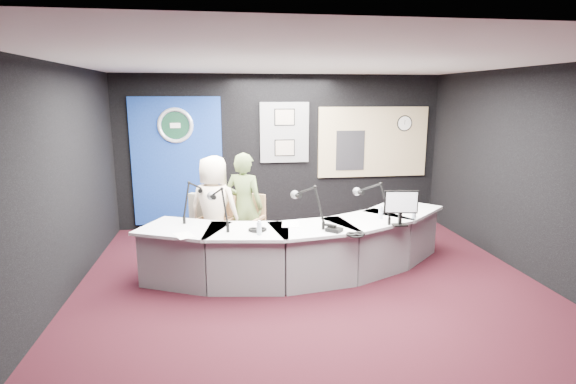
{
  "coord_description": "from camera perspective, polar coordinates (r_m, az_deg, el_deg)",
  "views": [
    {
      "loc": [
        -1.08,
        -5.25,
        2.42
      ],
      "look_at": [
        -0.2,
        0.8,
        1.1
      ],
      "focal_mm": 28.0,
      "sensor_mm": 36.0,
      "label": 1
    }
  ],
  "objects": [
    {
      "name": "ground",
      "position": [
        5.88,
        3.12,
        -12.14
      ],
      "size": [
        6.0,
        6.0,
        0.0
      ],
      "primitive_type": "plane",
      "color": "black",
      "rests_on": "ground"
    },
    {
      "name": "ceiling",
      "position": [
        5.37,
        3.48,
        16.22
      ],
      "size": [
        6.0,
        6.0,
        0.02
      ],
      "primitive_type": "cube",
      "color": "silver",
      "rests_on": "ground"
    },
    {
      "name": "wall_back",
      "position": [
        8.38,
        -0.81,
        5.19
      ],
      "size": [
        6.0,
        0.02,
        2.8
      ],
      "primitive_type": "cube",
      "color": "black",
      "rests_on": "ground"
    },
    {
      "name": "wall_front",
      "position": [
        2.69,
        16.32,
        -10.54
      ],
      "size": [
        6.0,
        0.02,
        2.8
      ],
      "primitive_type": "cube",
      "color": "black",
      "rests_on": "ground"
    },
    {
      "name": "wall_left",
      "position": [
        5.68,
        -27.87,
        0.42
      ],
      "size": [
        0.02,
        6.0,
        2.8
      ],
      "primitive_type": "cube",
      "color": "black",
      "rests_on": "ground"
    },
    {
      "name": "wall_right",
      "position": [
        6.73,
        29.22,
        1.9
      ],
      "size": [
        0.02,
        6.0,
        2.8
      ],
      "primitive_type": "cube",
      "color": "black",
      "rests_on": "ground"
    },
    {
      "name": "broadcast_desk",
      "position": [
        6.23,
        1.71,
        -6.97
      ],
      "size": [
        4.5,
        1.9,
        0.75
      ],
      "primitive_type": null,
      "color": "silver",
      "rests_on": "ground"
    },
    {
      "name": "backdrop_panel",
      "position": [
        8.34,
        -13.86,
        3.76
      ],
      "size": [
        1.6,
        0.05,
        2.3
      ],
      "primitive_type": "cube",
      "color": "navy",
      "rests_on": "wall_back"
    },
    {
      "name": "agency_seal",
      "position": [
        8.24,
        -14.12,
        8.2
      ],
      "size": [
        0.63,
        0.07,
        0.63
      ],
      "primitive_type": "torus",
      "rotation": [
        1.57,
        0.0,
        0.0
      ],
      "color": "silver",
      "rests_on": "backdrop_panel"
    },
    {
      "name": "seal_center",
      "position": [
        8.24,
        -14.12,
        8.2
      ],
      "size": [
        0.48,
        0.01,
        0.48
      ],
      "primitive_type": "cylinder",
      "rotation": [
        1.57,
        0.0,
        0.0
      ],
      "color": "#0E3320",
      "rests_on": "backdrop_panel"
    },
    {
      "name": "pinboard",
      "position": [
        8.32,
        -0.45,
        7.56
      ],
      "size": [
        0.9,
        0.04,
        1.1
      ],
      "primitive_type": "cube",
      "color": "slate",
      "rests_on": "wall_back"
    },
    {
      "name": "framed_photo_upper",
      "position": [
        8.28,
        -0.42,
        9.48
      ],
      "size": [
        0.34,
        0.02,
        0.27
      ],
      "primitive_type": "cube",
      "color": "gray",
      "rests_on": "pinboard"
    },
    {
      "name": "framed_photo_lower",
      "position": [
        8.32,
        -0.42,
        5.62
      ],
      "size": [
        0.34,
        0.02,
        0.27
      ],
      "primitive_type": "cube",
      "color": "gray",
      "rests_on": "pinboard"
    },
    {
      "name": "booth_window_frame",
      "position": [
        8.74,
        10.74,
        6.25
      ],
      "size": [
        2.12,
        0.06,
        1.32
      ],
      "primitive_type": "cube",
      "color": "tan",
      "rests_on": "wall_back"
    },
    {
      "name": "booth_glow",
      "position": [
        8.73,
        10.76,
        6.24
      ],
      "size": [
        2.0,
        0.02,
        1.2
      ],
      "primitive_type": "cube",
      "color": "#F6DF9B",
      "rests_on": "booth_window_frame"
    },
    {
      "name": "equipment_rack",
      "position": [
        8.59,
        7.91,
        5.24
      ],
      "size": [
        0.55,
        0.02,
        0.75
      ],
      "primitive_type": "cube",
      "color": "black",
      "rests_on": "booth_window_frame"
    },
    {
      "name": "wall_clock",
      "position": [
        8.89,
        14.59,
        8.44
      ],
      "size": [
        0.28,
        0.01,
        0.28
      ],
      "primitive_type": "cylinder",
      "rotation": [
        1.57,
        0.0,
        0.0
      ],
      "color": "white",
      "rests_on": "booth_window_frame"
    },
    {
      "name": "armchair_left",
      "position": [
        6.74,
        -9.28,
        -4.71
      ],
      "size": [
        0.74,
        0.74,
        0.96
      ],
      "primitive_type": null,
      "rotation": [
        0.0,
        0.0,
        -0.54
      ],
      "color": "#A4744B",
      "rests_on": "ground"
    },
    {
      "name": "armchair_right",
      "position": [
        6.77,
        -5.52,
        -4.43
      ],
      "size": [
        0.76,
        0.76,
        0.98
      ],
      "primitive_type": null,
      "rotation": [
        0.0,
        0.0,
        -0.54
      ],
      "color": "#A4744B",
      "rests_on": "ground"
    },
    {
      "name": "draped_jacket",
      "position": [
        6.91,
        -10.52,
        -3.13
      ],
      "size": [
        0.48,
        0.34,
        0.7
      ],
      "primitive_type": "cube",
      "rotation": [
        0.0,
        0.0,
        -0.54
      ],
      "color": "gray",
      "rests_on": "armchair_left"
    },
    {
      "name": "person_man",
      "position": [
        6.65,
        -9.37,
        -2.17
      ],
      "size": [
        0.91,
        0.77,
        1.58
      ],
      "primitive_type": "imported",
      "rotation": [
        0.0,
        0.0,
        2.74
      ],
      "color": "#FFE8CB",
      "rests_on": "ground"
    },
    {
      "name": "person_woman",
      "position": [
        6.69,
        -5.57,
        -1.84
      ],
      "size": [
        0.7,
        0.61,
        1.61
      ],
      "primitive_type": "imported",
      "rotation": [
        0.0,
        0.0,
        2.66
      ],
      "color": "#596F3A",
      "rests_on": "ground"
    },
    {
      "name": "computer_monitor",
      "position": [
        5.99,
        14.14,
        -1.22
      ],
      "size": [
        0.42,
        0.09,
        0.29
      ],
      "primitive_type": "cube",
      "rotation": [
        0.0,
        0.0,
        -0.14
      ],
      "color": "black",
      "rests_on": "broadcast_desk"
    },
    {
      "name": "desk_phone",
      "position": [
        5.66,
        5.89,
        -4.76
      ],
      "size": [
        0.24,
        0.23,
        0.05
      ],
      "primitive_type": "cube",
      "rotation": [
        0.0,
        0.0,
        -0.72
      ],
      "color": "black",
      "rests_on": "broadcast_desk"
    },
    {
      "name": "headphones_near",
      "position": [
        5.54,
        8.57,
        -5.31
      ],
      "size": [
        0.23,
        0.23,
        0.04
      ],
      "primitive_type": "torus",
      "color": "black",
      "rests_on": "broadcast_desk"
    },
    {
      "name": "headphones_far",
      "position": [
        5.67,
        -3.9,
        -4.77
      ],
      "size": [
        0.23,
        0.23,
        0.04
      ],
      "primitive_type": "torus",
      "color": "black",
      "rests_on": "broadcast_desk"
    },
    {
      "name": "paper_stack",
      "position": [
        5.63,
        -13.06,
        -5.38
      ],
      "size": [
        0.3,
        0.34,
        0.0
      ],
      "primitive_type": "cube",
      "rotation": [
        0.0,
        0.0,
        0.42
      ],
      "color": "white",
      "rests_on": "broadcast_desk"
    },
    {
      "name": "notepad",
      "position": [
        5.96,
        0.34,
        -4.07
      ],
      "size": [
        0.27,
        0.35,
        0.0
      ],
      "primitive_type": "cube",
      "rotation": [
        0.0,
        0.0,
        -0.15
      ],
      "color": "white",
      "rests_on": "broadcast_desk"
    },
    {
      "name": "boom_mic_a",
      "position": [
        6.33,
        -11.85,
        -0.58
      ],
      "size": [
        0.36,
        0.69,
        0.6
      ],
      "primitive_type": null,
      "color": "black",
      "rests_on": "broadcast_desk"
    },
    {
      "name": "boom_mic_b",
      "position": [
        5.87,
        -8.76,
        -1.46
      ],
      "size": [
        0.33,
        0.71,
        0.6
      ],
      "primitive_type": null,
      "color": "black",
      "rests_on": "broadcast_desk"
    },
    {
      "name": "boom_mic_c",
      "position": [
        5.9,
        2.63,
        -1.25
      ],
      "size": [
        0.4,
        0.67,
        0.6
      ],
      "primitive_type": null,
      "color": "black",
      "rests_on": "broadcast_desk"
    },
    {
      "name": "boom_mic_d",
      "position": [
        6.2,
        10.72,
        -0.79
      ],
      "size": [
        0.4,
        0.67,
        0.6
      ],
      "primitive_type": null,
      "color": "black",
      "rests_on": "broadcast_desk"
    },
    {
      "name": "water_bottles",
      "position": [
        5.92,
        6.72,
        -3.38
      ],
      "size": [
        2.24,
        0.56,
        0.18
      ],
      "primitive_type": null,
      "color": "silver",
      "rests_on": "broadcast_desk"
    }
  ]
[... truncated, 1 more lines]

